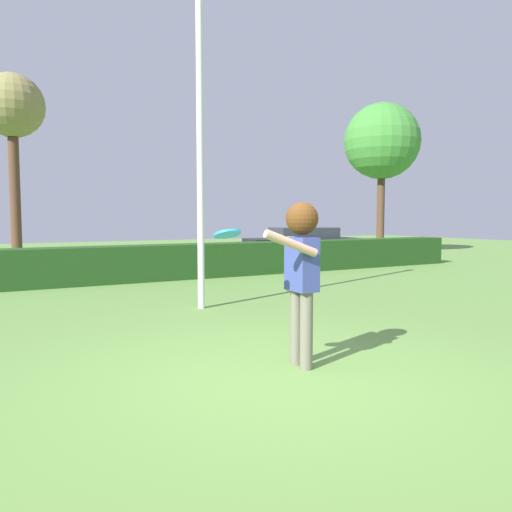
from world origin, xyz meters
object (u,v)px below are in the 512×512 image
object	(u,v)px
lamppost	(200,105)
parked_car_black	(303,243)
person	(301,261)
bare_elm_tree	(12,110)
frisbee	(227,234)
willow_tree	(382,142)

from	to	relation	value
lamppost	parked_car_black	world-z (taller)	lamppost
person	bare_elm_tree	bearing A→B (deg)	94.67
lamppost	bare_elm_tree	size ratio (longest dim) A/B	0.91
bare_elm_tree	parked_car_black	bearing A→B (deg)	-36.92
lamppost	frisbee	bearing A→B (deg)	-109.89
frisbee	parked_car_black	bearing A→B (deg)	51.98
lamppost	bare_elm_tree	distance (m)	14.06
frisbee	bare_elm_tree	size ratio (longest dim) A/B	0.04
person	lamppost	distance (m)	4.56
person	frisbee	world-z (taller)	person
parked_car_black	bare_elm_tree	world-z (taller)	bare_elm_tree
willow_tree	frisbee	bearing A→B (deg)	-137.84
lamppost	person	bearing A→B (deg)	-97.29
person	parked_car_black	world-z (taller)	person
lamppost	parked_car_black	size ratio (longest dim) A/B	1.47
lamppost	bare_elm_tree	xyz separation A→B (m)	(-1.93, 13.76, 2.19)
person	frisbee	bearing A→B (deg)	-174.97
person	frisbee	size ratio (longest dim) A/B	6.69
frisbee	parked_car_black	distance (m)	13.84
parked_car_black	willow_tree	xyz separation A→B (m)	(5.35, 1.67, 4.25)
lamppost	parked_car_black	distance (m)	10.36
willow_tree	parked_car_black	bearing A→B (deg)	-162.70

